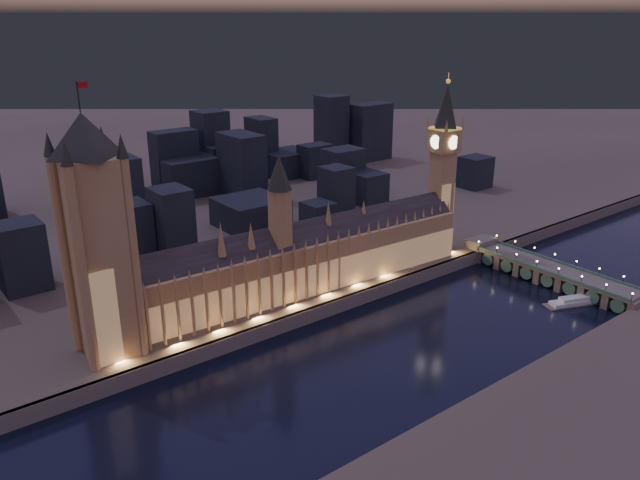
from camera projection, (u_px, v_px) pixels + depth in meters
ground_plane at (381, 346)px, 303.83m from camera, size 2000.00×2000.00×0.00m
north_bank at (58, 156)px, 687.79m from camera, size 2000.00×960.00×8.00m
embankment_wall at (329, 309)px, 332.84m from camera, size 2000.00×2.50×8.00m
palace_of_westminster at (310, 257)px, 342.49m from camera, size 202.00×30.17×78.00m
victoria_tower at (95, 228)px, 263.13m from camera, size 31.68×31.68×119.58m
elizabeth_tower at (443, 154)px, 388.13m from camera, size 18.00×18.00×111.19m
westminster_bridge at (545, 272)px, 375.29m from camera, size 19.52×113.00×15.90m
river_boat at (576, 301)px, 347.04m from camera, size 37.87×22.23×4.50m
city_backdrop at (209, 175)px, 500.80m from camera, size 483.94×215.63×67.50m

